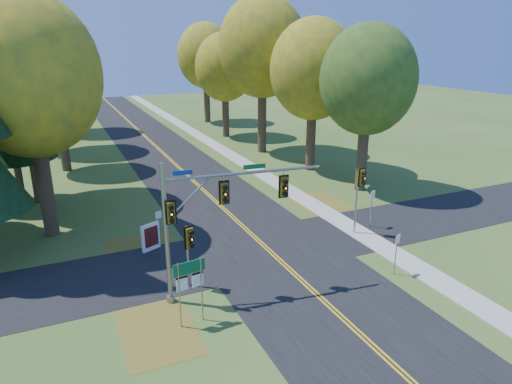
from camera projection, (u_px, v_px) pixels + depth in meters
name	position (u px, v px, depth m)	size (l,w,h in m)	color
ground	(282.00, 263.00, 24.57)	(160.00, 160.00, 0.00)	#3A551E
road_main	(282.00, 263.00, 24.57)	(8.00, 160.00, 0.02)	black
road_cross	(266.00, 248.00, 26.30)	(60.00, 6.00, 0.02)	black
centerline_left	(281.00, 263.00, 24.53)	(0.10, 160.00, 0.01)	gold
centerline_right	(284.00, 262.00, 24.60)	(0.10, 160.00, 0.01)	gold
sidewalk_east	(375.00, 242.00, 26.98)	(1.60, 160.00, 0.06)	#9E998E
leaf_patch_w_near	(146.00, 255.00, 25.49)	(4.00, 6.00, 0.00)	brown
leaf_patch_e	(328.00, 209.00, 32.41)	(3.50, 8.00, 0.00)	brown
leaf_patch_w_far	(156.00, 328.00, 19.05)	(3.00, 5.00, 0.00)	brown
tree_w_a	(30.00, 76.00, 25.30)	(8.00, 8.00, 14.15)	#38281C
tree_e_a	(368.00, 80.00, 33.94)	(7.20, 7.20, 12.73)	#38281C
tree_w_b	(20.00, 56.00, 30.75)	(8.60, 8.60, 15.38)	#38281C
tree_e_b	(314.00, 70.00, 39.47)	(7.60, 7.60, 13.33)	#38281C
tree_w_c	(56.00, 82.00, 39.44)	(6.80, 6.80, 11.91)	#38281C
tree_e_c	(263.00, 47.00, 45.48)	(8.80, 8.80, 15.79)	#38281C
tree_w_d	(44.00, 56.00, 46.15)	(8.20, 8.20, 14.56)	#38281C
tree_e_d	(225.00, 68.00, 53.94)	(7.00, 7.00, 12.32)	#38281C
tree_w_e	(54.00, 51.00, 55.94)	(8.40, 8.40, 14.97)	#38281C
tree_e_e	(206.00, 56.00, 63.36)	(7.80, 7.80, 13.74)	#38281C
pine_c	(0.00, 67.00, 30.22)	(5.60, 5.60, 20.56)	#38281C
traffic_mast	(206.00, 212.00, 20.12)	(7.22, 1.12, 6.58)	gray
east_signal_pole	(360.00, 185.00, 27.20)	(0.48, 0.57, 4.23)	#9BA0A4
ped_signal_pole	(189.00, 242.00, 21.38)	(0.51, 0.60, 3.25)	gray
route_sign_cluster	(190.00, 279.00, 18.73)	(1.39, 0.22, 2.98)	gray
info_kiosk	(151.00, 237.00, 25.85)	(1.13, 0.62, 1.61)	white
reg_sign_e_north	(372.00, 202.00, 28.73)	(0.46, 0.21, 2.52)	gray
reg_sign_e_south	(397.00, 247.00, 22.89)	(0.41, 0.19, 2.27)	gray
reg_sign_w	(159.00, 221.00, 26.32)	(0.39, 0.19, 2.16)	gray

